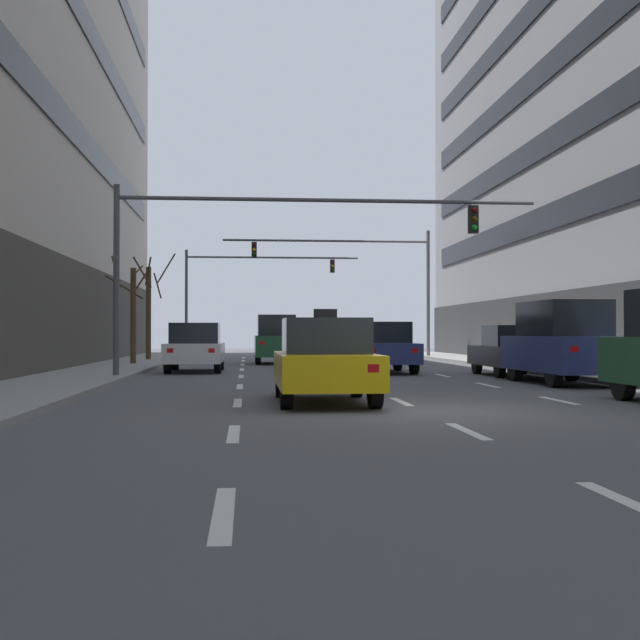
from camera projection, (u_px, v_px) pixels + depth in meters
name	position (u px, v px, depth m)	size (l,w,h in m)	color
ground_plane	(422.00, 411.00, 14.55)	(120.00, 120.00, 0.00)	#515156
lane_stripe_l1_s2	(223.00, 512.00, 6.30)	(0.16, 2.00, 0.01)	silver
lane_stripe_l1_s3	(234.00, 433.00, 11.28)	(0.16, 2.00, 0.01)	silver
lane_stripe_l1_s4	(238.00, 403.00, 16.27)	(0.16, 2.00, 0.01)	silver
lane_stripe_l1_s5	(240.00, 386.00, 21.25)	(0.16, 2.00, 0.01)	silver
lane_stripe_l1_s6	(241.00, 376.00, 26.23)	(0.16, 2.00, 0.01)	silver
lane_stripe_l1_s7	(242.00, 369.00, 31.21)	(0.16, 2.00, 0.01)	silver
lane_stripe_l1_s8	(243.00, 365.00, 36.19)	(0.16, 2.00, 0.01)	silver
lane_stripe_l1_s9	(243.00, 361.00, 41.17)	(0.16, 2.00, 0.01)	silver
lane_stripe_l1_s10	(243.00, 358.00, 46.15)	(0.16, 2.00, 0.01)	silver
lane_stripe_l2_s2	(634.00, 505.00, 6.59)	(0.16, 2.00, 0.01)	silver
lane_stripe_l2_s3	(467.00, 431.00, 11.57)	(0.16, 2.00, 0.01)	silver
lane_stripe_l2_s4	(401.00, 402.00, 16.55)	(0.16, 2.00, 0.01)	silver
lane_stripe_l2_s5	(365.00, 386.00, 21.53)	(0.16, 2.00, 0.01)	silver
lane_stripe_l2_s6	(343.00, 376.00, 26.51)	(0.16, 2.00, 0.01)	silver
lane_stripe_l2_s7	(328.00, 369.00, 31.49)	(0.16, 2.00, 0.01)	silver
lane_stripe_l2_s8	(317.00, 364.00, 36.47)	(0.16, 2.00, 0.01)	silver
lane_stripe_l2_s9	(308.00, 361.00, 41.45)	(0.16, 2.00, 0.01)	silver
lane_stripe_l2_s10	(302.00, 358.00, 46.43)	(0.16, 2.00, 0.01)	silver
lane_stripe_l3_s4	(559.00, 400.00, 16.83)	(0.16, 2.00, 0.01)	silver
lane_stripe_l3_s5	(487.00, 385.00, 21.81)	(0.16, 2.00, 0.01)	silver
lane_stripe_l3_s6	(443.00, 375.00, 26.79)	(0.16, 2.00, 0.01)	silver
lane_stripe_l3_s7	(412.00, 369.00, 31.77)	(0.16, 2.00, 0.01)	silver
lane_stripe_l3_s8	(390.00, 364.00, 36.75)	(0.16, 2.00, 0.01)	silver
lane_stripe_l3_s9	(372.00, 360.00, 41.73)	(0.16, 2.00, 0.01)	silver
lane_stripe_l3_s10	(359.00, 357.00, 46.71)	(0.16, 2.00, 0.01)	silver
car_driving_0	(382.00, 348.00, 28.86)	(1.99, 4.67, 1.74)	black
taxi_driving_1	(325.00, 361.00, 16.29)	(1.85, 4.40, 1.83)	black
car_driving_2	(276.00, 339.00, 37.43)	(1.88, 4.48, 2.17)	black
car_driving_3	(195.00, 348.00, 29.45)	(1.94, 4.59, 1.72)	black
car_parked_2	(563.00, 343.00, 22.34)	(2.03, 4.63, 2.22)	black
car_parked_3	(512.00, 351.00, 26.63)	(1.85, 4.32, 1.61)	black
traffic_signal_0	(266.00, 236.00, 24.79)	(12.61, 0.35, 5.57)	#4C4C51
traffic_signal_1	(365.00, 268.00, 45.38)	(11.26, 0.35, 6.83)	#4C4C51
traffic_signal_2	(241.00, 280.00, 52.97)	(10.98, 0.34, 6.49)	#4C4C51
street_tree_1	(133.00, 309.00, 33.84)	(1.85, 1.85, 4.40)	#4C3823
street_tree_2	(149.00, 310.00, 39.17)	(2.07, 1.86, 4.95)	#4C3823
pedestrian_0	(553.00, 339.00, 32.06)	(0.49, 0.33, 1.70)	black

